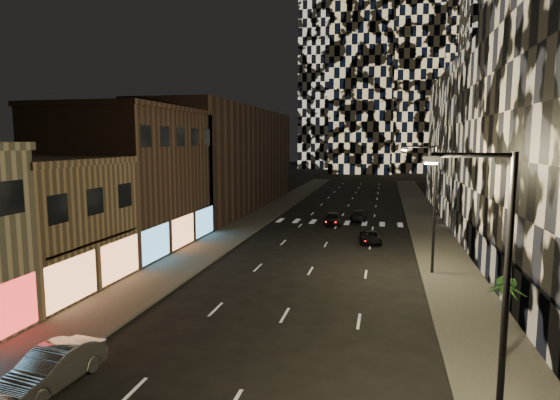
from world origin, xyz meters
The scene contains 17 objects.
sidewalk_left centered at (-10.00, 50.00, 0.07)m, with size 4.00×120.00×0.15m, color #47443F.
sidewalk_right centered at (10.00, 50.00, 0.07)m, with size 4.00×120.00×0.15m, color #47443F.
curb_left centered at (-7.90, 50.00, 0.07)m, with size 0.20×120.00×0.15m, color #4C4C47.
curb_right centered at (7.90, 50.00, 0.07)m, with size 0.20×120.00×0.15m, color #4C4C47.
retail_tan centered at (-17.00, 21.00, 4.00)m, with size 10.00×10.00×8.00m, color #7A6349.
retail_brown centered at (-17.00, 33.50, 6.00)m, with size 10.00×15.00×12.00m, color #4A342A.
retail_filler_left centered at (-17.00, 60.00, 7.00)m, with size 10.00×40.00×14.00m, color #4A342A.
midrise_base centered at (12.30, 24.50, 1.50)m, with size 0.60×25.00×3.00m, color #383838.
midrise_filler_right centered at (20.00, 57.00, 9.00)m, with size 16.00×40.00×18.00m, color #232326.
tower_center_low centered at (-2.00, 140.00, 47.50)m, with size 18.00×18.00×95.00m, color black.
streetlight_near centered at (8.35, 10.00, 5.35)m, with size 2.55×0.25×9.00m.
streetlight_far centered at (8.35, 30.00, 5.35)m, with size 2.55×0.25×9.00m.
car_silver_parked centered at (-7.20, 10.71, 0.76)m, with size 1.61×4.62×1.52m, color gray.
car_dark_midlane centered at (-0.50, 48.48, 0.71)m, with size 1.68×4.19×1.43m, color black.
car_dark_oncoming centered at (2.24, 52.04, 0.64)m, with size 1.81×4.44×1.29m, color black.
car_dark_rightlane centered at (4.00, 39.47, 0.55)m, with size 1.81×3.94×1.09m, color black.
palm_tree centered at (10.23, 16.66, 3.10)m, with size 1.82×1.82×3.58m.
Camera 1 is at (5.12, -3.99, 9.44)m, focal length 30.00 mm.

